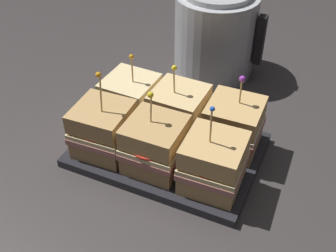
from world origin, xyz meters
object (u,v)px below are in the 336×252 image
at_px(sandwich_front_left, 103,130).
at_px(sandwich_back_left, 131,99).
at_px(sandwich_back_center, 179,112).
at_px(serving_platter, 168,150).
at_px(sandwich_back_right, 233,126).
at_px(kettle_steel, 215,33).
at_px(sandwich_front_right, 213,164).
at_px(sandwich_front_center, 155,145).

bearing_deg(sandwich_front_left, sandwich_back_left, 90.46).
xyz_separation_m(sandwich_front_left, sandwich_back_center, (0.11, 0.11, 0.00)).
height_order(serving_platter, sandwich_back_right, sandwich_back_right).
bearing_deg(sandwich_back_right, sandwich_front_left, -152.82).
bearing_deg(kettle_steel, sandwich_back_left, -106.60).
xyz_separation_m(sandwich_back_center, sandwich_back_right, (0.11, 0.00, -0.00)).
bearing_deg(kettle_steel, sandwich_front_right, -70.75).
xyz_separation_m(sandwich_back_right, kettle_steel, (-0.14, 0.28, 0.04)).
xyz_separation_m(serving_platter, kettle_steel, (-0.03, 0.34, 0.10)).
bearing_deg(sandwich_front_right, sandwich_back_left, 153.25).
bearing_deg(sandwich_front_left, sandwich_back_center, 44.89).
distance_m(serving_platter, sandwich_front_left, 0.14).
xyz_separation_m(sandwich_back_center, kettle_steel, (-0.03, 0.29, 0.04)).
bearing_deg(sandwich_front_center, kettle_steel, 93.65).
bearing_deg(sandwich_back_center, sandwich_front_center, -90.90).
bearing_deg(sandwich_front_left, sandwich_front_right, -0.19).
distance_m(sandwich_front_center, sandwich_back_center, 0.11).
height_order(sandwich_front_left, sandwich_back_center, sandwich_front_left).
distance_m(serving_platter, sandwich_back_left, 0.14).
relative_size(sandwich_front_right, kettle_steel, 0.75).
distance_m(serving_platter, sandwich_back_right, 0.14).
bearing_deg(sandwich_front_center, sandwich_back_left, 134.68).
xyz_separation_m(sandwich_back_left, sandwich_back_center, (0.11, -0.00, 0.00)).
bearing_deg(sandwich_back_left, kettle_steel, 73.40).
relative_size(sandwich_front_left, sandwich_back_right, 1.14).
height_order(serving_platter, sandwich_front_right, sandwich_front_right).
relative_size(sandwich_front_center, sandwich_back_left, 1.02).
relative_size(sandwich_back_left, sandwich_back_center, 0.98).
relative_size(sandwich_front_left, sandwich_back_left, 1.15).
bearing_deg(sandwich_back_left, sandwich_front_left, -89.54).
bearing_deg(sandwich_front_right, sandwich_back_center, 135.14).
relative_size(sandwich_back_right, kettle_steel, 0.69).
xyz_separation_m(sandwich_front_center, sandwich_front_right, (0.11, -0.00, -0.00)).
distance_m(sandwich_front_right, sandwich_back_center, 0.16).
bearing_deg(sandwich_front_right, kettle_steel, 109.25).
distance_m(sandwich_front_right, kettle_steel, 0.42).
relative_size(sandwich_front_center, sandwich_back_right, 1.01).
height_order(sandwich_back_center, sandwich_back_right, sandwich_back_center).
height_order(sandwich_front_left, sandwich_front_center, sandwich_front_left).
bearing_deg(sandwich_front_left, serving_platter, 27.66).
bearing_deg(sandwich_back_center, sandwich_front_left, -135.11).
distance_m(sandwich_back_center, kettle_steel, 0.29).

